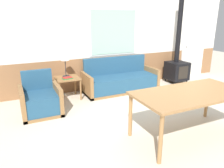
{
  "coord_description": "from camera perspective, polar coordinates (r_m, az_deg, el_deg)",
  "views": [
    {
      "loc": [
        -2.79,
        -2.78,
        1.91
      ],
      "look_at": [
        -0.94,
        1.18,
        0.55
      ],
      "focal_mm": 35.0,
      "sensor_mm": 36.0,
      "label": 1
    }
  ],
  "objects": [
    {
      "name": "side_table",
      "position": [
        5.31,
        -11.55,
        0.81
      ],
      "size": [
        0.55,
        0.55,
        0.52
      ],
      "color": "olive",
      "rests_on": "ground_plane"
    },
    {
      "name": "armchair",
      "position": [
        4.68,
        -18.12,
        -4.26
      ],
      "size": [
        0.77,
        0.77,
        0.84
      ],
      "rotation": [
        0.0,
        0.0,
        0.19
      ],
      "color": "olive",
      "rests_on": "ground_plane"
    },
    {
      "name": "entry_door",
      "position": [
        7.68,
        20.53,
        9.72
      ],
      "size": [
        0.92,
        0.09,
        2.09
      ],
      "color": "silver",
      "rests_on": "ground_plane"
    },
    {
      "name": "wood_stove",
      "position": [
        6.76,
        16.65,
        5.1
      ],
      "size": [
        0.56,
        0.55,
        2.48
      ],
      "color": "black",
      "rests_on": "ground_plane"
    },
    {
      "name": "table_lamp",
      "position": [
        5.28,
        -12.18,
        6.37
      ],
      "size": [
        0.21,
        0.21,
        0.54
      ],
      "color": "#262628",
      "rests_on": "side_table"
    },
    {
      "name": "couch",
      "position": [
        5.81,
        2.19,
        0.76
      ],
      "size": [
        1.97,
        0.77,
        0.87
      ],
      "color": "olive",
      "rests_on": "ground_plane"
    },
    {
      "name": "book_stack",
      "position": [
        5.18,
        -11.59,
        1.55
      ],
      "size": [
        0.24,
        0.18,
        0.04
      ],
      "color": "#2D7F3D",
      "rests_on": "side_table"
    },
    {
      "name": "wall_back",
      "position": [
        6.11,
        2.17,
        12.05
      ],
      "size": [
        7.2,
        0.09,
        2.7
      ],
      "color": "#8E603D",
      "rests_on": "ground_plane"
    },
    {
      "name": "dining_table",
      "position": [
        3.69,
        19.86,
        -3.05
      ],
      "size": [
        1.84,
        0.92,
        0.77
      ],
      "color": "#9E7042",
      "rests_on": "ground_plane"
    },
    {
      "name": "ground_plane",
      "position": [
        4.38,
        18.18,
        -9.54
      ],
      "size": [
        16.0,
        16.0,
        0.0
      ],
      "primitive_type": "plane",
      "color": "beige"
    }
  ]
}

